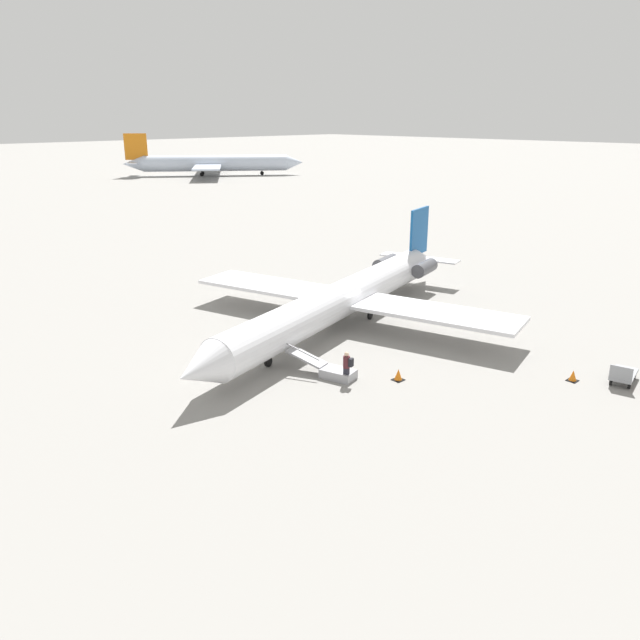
{
  "coord_description": "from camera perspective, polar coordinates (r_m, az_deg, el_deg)",
  "views": [
    {
      "loc": [
        28.18,
        27.31,
        13.44
      ],
      "look_at": [
        3.39,
        1.7,
        1.66
      ],
      "focal_mm": 35.0,
      "sensor_mm": 36.0,
      "label": 1
    }
  ],
  "objects": [
    {
      "name": "traffic_cone_near_cart",
      "position": [
        35.72,
        22.12,
        -4.76
      ],
      "size": [
        0.54,
        0.54,
        0.59
      ],
      "color": "black",
      "rests_on": "ground"
    },
    {
      "name": "airplane_main",
      "position": [
        41.67,
        2.36,
        2.14
      ],
      "size": [
        30.02,
        23.36,
        6.24
      ],
      "rotation": [
        0.0,
        0.0,
        0.26
      ],
      "color": "silver",
      "rests_on": "ground"
    },
    {
      "name": "ground_plane",
      "position": [
        41.48,
        1.73,
        -0.62
      ],
      "size": [
        600.0,
        600.0,
        0.0
      ],
      "primitive_type": "plane",
      "color": "gray"
    },
    {
      "name": "passenger",
      "position": [
        32.61,
        2.49,
        -4.15
      ],
      "size": [
        0.41,
        0.56,
        1.74
      ],
      "rotation": [
        0.0,
        0.0,
        -1.31
      ],
      "color": "#23232D",
      "rests_on": "ground"
    },
    {
      "name": "traffic_cone_near_stairs",
      "position": [
        33.45,
        7.17,
        -5.01
      ],
      "size": [
        0.57,
        0.57,
        0.63
      ],
      "color": "black",
      "rests_on": "ground"
    },
    {
      "name": "luggage_cart",
      "position": [
        36.48,
        25.98,
        -4.5
      ],
      "size": [
        2.37,
        1.51,
        1.22
      ],
      "rotation": [
        0.0,
        0.0,
        0.2
      ],
      "color": "gray",
      "rests_on": "ground"
    },
    {
      "name": "airplane_far_right",
      "position": [
        149.41,
        -9.83,
        13.95
      ],
      "size": [
        35.5,
        28.95,
        9.42
      ],
      "rotation": [
        0.0,
        0.0,
        2.5
      ],
      "color": "silver",
      "rests_on": "ground"
    },
    {
      "name": "boarding_stairs",
      "position": [
        33.59,
        1.06,
        -4.62
      ],
      "size": [
        2.03,
        4.14,
        1.6
      ],
      "rotation": [
        0.0,
        0.0,
        -1.31
      ],
      "color": "#99999E",
      "rests_on": "ground"
    }
  ]
}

